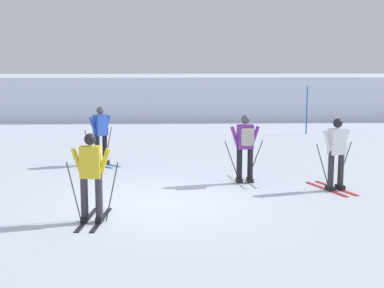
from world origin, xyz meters
TOP-DOWN VIEW (x-y plane):
  - ground_plane at (0.00, 0.00)m, footprint 120.00×120.00m
  - far_snow_ridge at (0.00, 18.36)m, footprint 80.00×6.94m
  - skier_blue at (-1.80, 4.25)m, footprint 1.41×1.38m
  - skier_purple at (2.08, 1.73)m, footprint 0.99×1.64m
  - skier_yellow at (-1.25, -1.43)m, footprint 1.00×1.63m
  - skier_white at (4.11, 0.90)m, footprint 0.95×1.63m
  - trail_marker_pole at (5.80, 10.57)m, footprint 0.05×0.05m

SIDE VIEW (x-z plane):
  - ground_plane at x=0.00m, z-range 0.00..0.00m
  - skier_white at x=4.11m, z-range 0.06..1.77m
  - skier_blue at x=-1.80m, z-range 0.06..1.77m
  - skier_yellow at x=-1.25m, z-range 0.06..1.77m
  - skier_purple at x=2.08m, z-range 0.10..1.81m
  - trail_marker_pole at x=5.80m, z-range 0.00..1.96m
  - far_snow_ridge at x=0.00m, z-range 0.00..2.16m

